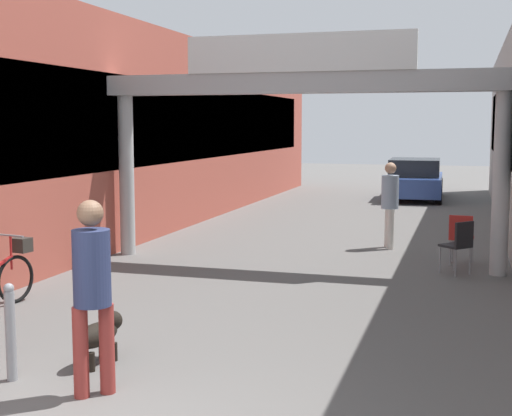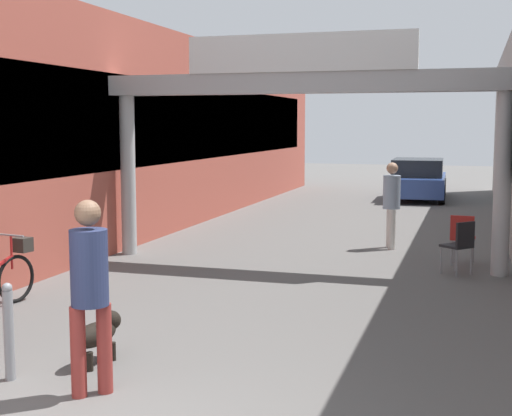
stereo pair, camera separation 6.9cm
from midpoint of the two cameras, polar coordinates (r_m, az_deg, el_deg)
The scene contains 9 objects.
storefront_left at distance 16.93m, azimuth -11.46°, elevation 5.95°, with size 3.00×26.00×4.54m.
arcade_sign_gateway at distance 12.45m, azimuth 3.38°, elevation 8.35°, with size 7.40×0.47×3.99m.
pedestrian_with_dog at distance 6.61m, azimuth -13.27°, elevation -5.93°, with size 0.48×0.48×1.80m.
pedestrian_carrying_crate at distance 14.35m, azimuth 10.53°, elevation 0.69°, with size 0.42×0.42×1.71m.
dog_on_leash at distance 7.64m, azimuth -12.65°, elevation -9.80°, with size 0.37×0.71×0.50m.
bollard_post_metal at distance 7.34m, azimuth -19.30°, elevation -9.29°, with size 0.10×0.10×0.96m.
cafe_chair_black_nearer at distance 12.13m, azimuth 15.79°, elevation -2.65°, with size 0.56×0.56×0.89m.
cafe_chair_red_farther at distance 12.97m, azimuth 15.95°, elevation -2.06°, with size 0.43×0.43×0.89m.
parked_car_blue at distance 24.08m, azimuth 12.49°, elevation 2.24°, with size 1.89×4.05×1.33m.
Camera 1 is at (2.82, -3.96, 2.47)m, focal length 50.00 mm.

